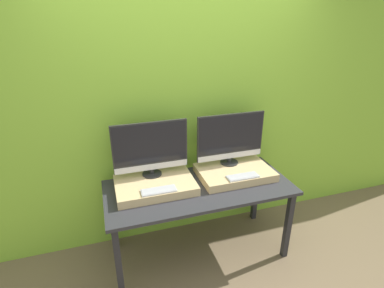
{
  "coord_description": "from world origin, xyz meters",
  "views": [
    {
      "loc": [
        -0.75,
        -1.79,
        2.12
      ],
      "look_at": [
        0.0,
        0.57,
        1.06
      ],
      "focal_mm": 28.0,
      "sensor_mm": 36.0,
      "label": 1
    }
  ],
  "objects_px": {
    "monitor_left": "(151,148)",
    "keyboard_left": "(159,190)",
    "monitor_right": "(230,138)",
    "keyboard_right": "(243,176)"
  },
  "relations": [
    {
      "from": "monitor_right",
      "to": "keyboard_right",
      "type": "distance_m",
      "value": 0.39
    },
    {
      "from": "monitor_left",
      "to": "keyboard_left",
      "type": "height_order",
      "value": "monitor_left"
    },
    {
      "from": "keyboard_left",
      "to": "keyboard_right",
      "type": "bearing_deg",
      "value": 0.0
    },
    {
      "from": "keyboard_right",
      "to": "monitor_right",
      "type": "bearing_deg",
      "value": 90.0
    },
    {
      "from": "monitor_right",
      "to": "keyboard_right",
      "type": "xyz_separation_m",
      "value": [
        0.0,
        -0.29,
        -0.25
      ]
    },
    {
      "from": "monitor_left",
      "to": "keyboard_left",
      "type": "distance_m",
      "value": 0.39
    },
    {
      "from": "keyboard_left",
      "to": "monitor_right",
      "type": "bearing_deg",
      "value": 21.21
    },
    {
      "from": "monitor_left",
      "to": "keyboard_right",
      "type": "bearing_deg",
      "value": -21.21
    },
    {
      "from": "monitor_left",
      "to": "keyboard_left",
      "type": "xyz_separation_m",
      "value": [
        0.0,
        -0.29,
        -0.25
      ]
    },
    {
      "from": "monitor_left",
      "to": "monitor_right",
      "type": "relative_size",
      "value": 1.0
    }
  ]
}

